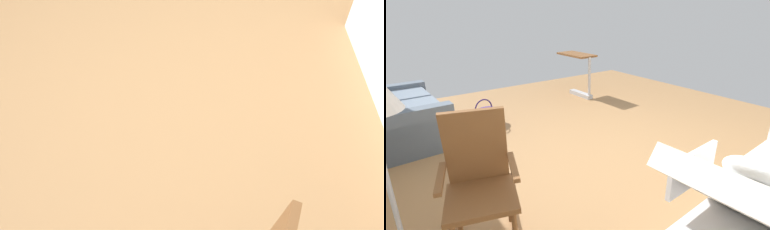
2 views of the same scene
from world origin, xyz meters
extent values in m
plane|color=#9E7247|center=(0.00, 0.00, 0.00)|extent=(7.10, 7.10, 0.00)
cube|color=white|center=(-2.10, 0.59, 0.69)|extent=(0.95, 0.89, 0.66)
ellipsoid|color=white|center=(-2.10, 0.75, 0.94)|extent=(0.36, 0.49, 0.39)
cube|color=silver|center=(-1.58, 0.43, 0.63)|extent=(0.06, 0.56, 0.28)
cylinder|color=black|center=(-1.67, -0.68, 0.05)|extent=(0.10, 0.10, 0.10)
cube|color=slate|center=(1.82, 1.84, 0.23)|extent=(1.64, 0.93, 0.45)
cube|color=slate|center=(1.46, 1.78, 0.49)|extent=(0.70, 0.68, 0.10)
cube|color=slate|center=(2.19, 1.82, 0.49)|extent=(0.70, 0.68, 0.10)
cube|color=slate|center=(1.11, 1.80, 0.30)|extent=(0.22, 0.86, 0.60)
cube|color=slate|center=(2.53, 1.88, 0.30)|extent=(0.22, 0.86, 0.60)
cylinder|color=brown|center=(-0.66, 1.44, 0.25)|extent=(0.04, 0.04, 0.40)
cylinder|color=brown|center=(-0.54, 1.80, 0.25)|extent=(0.04, 0.04, 0.40)
cube|color=brown|center=(-0.78, 1.68, 0.45)|extent=(0.58, 0.60, 0.04)
cube|color=brown|center=(-0.58, 1.62, 0.75)|extent=(0.24, 0.45, 0.60)
cube|color=brown|center=(-0.86, 1.46, 0.67)|extent=(0.38, 0.16, 0.03)
cube|color=brown|center=(-0.73, 1.90, 0.67)|extent=(0.38, 0.16, 0.03)
cylinder|color=#B2B5BA|center=(-0.72, 2.18, 0.60)|extent=(0.03, 0.03, 1.15)
cube|color=#B2B5BA|center=(1.99, -1.27, 0.04)|extent=(0.60, 0.14, 0.08)
cylinder|color=black|center=(1.73, -1.28, 0.03)|extent=(0.07, 0.07, 0.06)
cylinder|color=black|center=(2.25, -1.26, 0.03)|extent=(0.07, 0.07, 0.06)
cylinder|color=#B2B5BA|center=(1.73, -1.28, 0.45)|extent=(0.05, 0.05, 0.74)
cube|color=brown|center=(2.13, -1.26, 0.82)|extent=(0.81, 0.43, 0.04)
ellipsoid|color=#472D7A|center=(1.57, 0.86, 0.15)|extent=(0.46, 0.63, 0.30)
torus|color=#312055|center=(1.57, 0.86, 0.28)|extent=(0.10, 0.29, 0.30)
camera|label=1|loc=(-0.34, 2.14, 2.40)|focal=39.92mm
camera|label=2|loc=(-2.54, 2.14, 1.70)|focal=27.14mm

